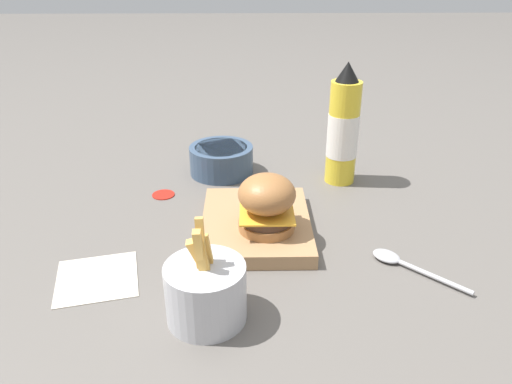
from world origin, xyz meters
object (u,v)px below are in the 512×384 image
at_px(side_bowl, 221,159).
at_px(spoon, 398,261).
at_px(serving_board, 256,225).
at_px(burger, 265,203).
at_px(ketchup_bottle, 343,130).
at_px(fries_basket, 206,291).

height_order(side_bowl, spoon, side_bowl).
height_order(serving_board, burger, burger).
bearing_deg(side_bowl, ketchup_bottle, 79.93).
height_order(serving_board, ketchup_bottle, ketchup_bottle).
bearing_deg(fries_basket, side_bowl, -179.98).
distance_m(burger, ketchup_bottle, 0.29).
distance_m(burger, fries_basket, 0.21).
relative_size(burger, fries_basket, 0.64).
relative_size(serving_board, burger, 2.48).
bearing_deg(ketchup_bottle, serving_board, -41.48).
bearing_deg(fries_basket, ketchup_bottle, 149.67).
xyz_separation_m(serving_board, spoon, (0.10, 0.22, -0.01)).
xyz_separation_m(burger, ketchup_bottle, (-0.23, 0.16, 0.04)).
relative_size(burger, ketchup_bottle, 0.39).
bearing_deg(serving_board, side_bowl, -164.18).
bearing_deg(burger, side_bowl, -163.28).
height_order(serving_board, fries_basket, fries_basket).
distance_m(burger, spoon, 0.22).
relative_size(burger, side_bowl, 0.70).
bearing_deg(spoon, serving_board, 18.20).
bearing_deg(spoon, burger, 24.66).
relative_size(burger, spoon, 0.74).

